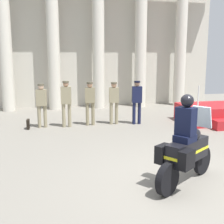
# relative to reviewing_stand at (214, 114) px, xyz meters

# --- Properties ---
(ground_plane) EXTENTS (28.00, 28.00, 0.00)m
(ground_plane) POSITION_rel_reviewing_stand_xyz_m (-3.82, -5.20, -0.35)
(ground_plane) COLOR gray
(colonnade_backdrop) EXTENTS (13.18, 1.47, 7.55)m
(colonnade_backdrop) POSITION_rel_reviewing_stand_xyz_m (-4.05, 5.09, 3.56)
(colonnade_backdrop) COLOR beige
(colonnade_backdrop) RESTS_ON ground_plane
(reviewing_stand) EXTENTS (2.58, 2.50, 1.61)m
(reviewing_stand) POSITION_rel_reviewing_stand_xyz_m (0.00, 0.00, 0.00)
(reviewing_stand) COLOR #B21E23
(reviewing_stand) RESTS_ON ground_plane
(officer_in_row_0) EXTENTS (0.41, 0.27, 1.66)m
(officer_in_row_0) POSITION_rel_reviewing_stand_xyz_m (-6.88, 0.52, 0.63)
(officer_in_row_0) COLOR gray
(officer_in_row_0) RESTS_ON ground_plane
(officer_in_row_1) EXTENTS (0.41, 0.27, 1.76)m
(officer_in_row_1) POSITION_rel_reviewing_stand_xyz_m (-5.97, 0.41, 0.69)
(officer_in_row_1) COLOR gray
(officer_in_row_1) RESTS_ON ground_plane
(officer_in_row_2) EXTENTS (0.41, 0.27, 1.69)m
(officer_in_row_2) POSITION_rel_reviewing_stand_xyz_m (-5.05, 0.52, 0.66)
(officer_in_row_2) COLOR #847A5B
(officer_in_row_2) RESTS_ON ground_plane
(officer_in_row_3) EXTENTS (0.41, 0.27, 1.68)m
(officer_in_row_3) POSITION_rel_reviewing_stand_xyz_m (-4.10, 0.52, 0.64)
(officer_in_row_3) COLOR gray
(officer_in_row_3) RESTS_ON ground_plane
(officer_in_row_4) EXTENTS (0.41, 0.27, 1.72)m
(officer_in_row_4) POSITION_rel_reviewing_stand_xyz_m (-3.21, 0.35, 0.67)
(officer_in_row_4) COLOR #141938
(officer_in_row_4) RESTS_ON ground_plane
(motorcycle_with_rider) EXTENTS (1.78, 1.32, 1.90)m
(motorcycle_with_rider) POSITION_rel_reviewing_stand_xyz_m (-3.88, -5.32, 0.45)
(motorcycle_with_rider) COLOR black
(motorcycle_with_rider) RESTS_ON ground_plane
(briefcase_on_ground) EXTENTS (0.10, 0.32, 0.36)m
(briefcase_on_ground) POSITION_rel_reviewing_stand_xyz_m (-7.40, 0.38, -0.17)
(briefcase_on_ground) COLOR black
(briefcase_on_ground) RESTS_ON ground_plane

